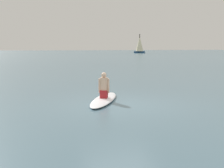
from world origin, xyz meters
TOP-DOWN VIEW (x-y plane):
  - ground_plane at (0.00, 0.00)m, footprint 400.00×400.00m
  - surfboard at (0.38, -0.83)m, footprint 2.13×3.28m
  - person_paddler at (0.38, -0.83)m, footprint 0.41×0.40m
  - sailboat_center_horizon at (-36.09, -85.70)m, footprint 3.83×3.83m

SIDE VIEW (x-z plane):
  - ground_plane at x=0.00m, z-range 0.00..0.00m
  - surfboard at x=0.38m, z-range 0.00..0.12m
  - person_paddler at x=0.38m, z-range 0.07..1.04m
  - sailboat_center_horizon at x=-36.09m, z-range -0.23..6.51m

